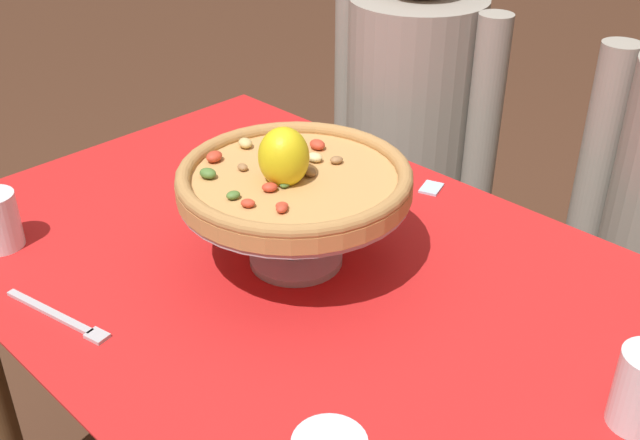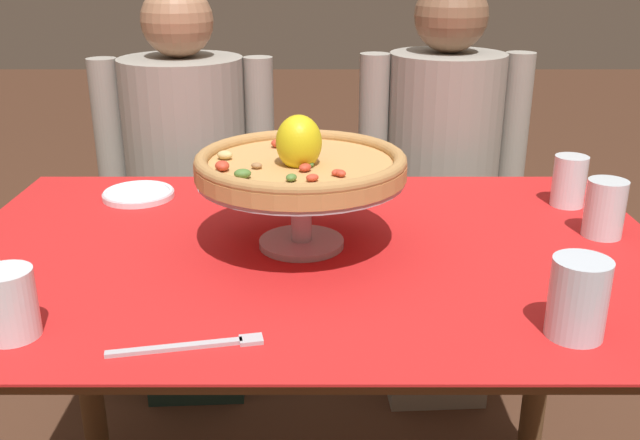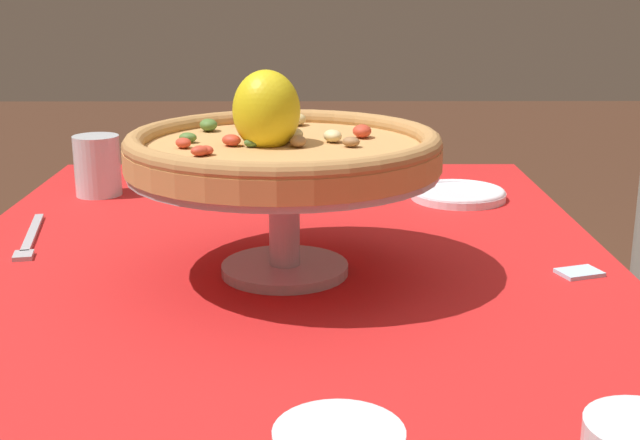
% 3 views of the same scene
% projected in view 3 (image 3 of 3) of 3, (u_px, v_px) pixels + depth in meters
% --- Properties ---
extents(dining_table, '(1.29, 0.86, 0.76)m').
position_uv_depth(dining_table, '(278.00, 363.00, 1.04)').
color(dining_table, brown).
rests_on(dining_table, ground).
extents(pizza_stand, '(0.36, 0.36, 0.13)m').
position_uv_depth(pizza_stand, '(284.00, 194.00, 1.00)').
color(pizza_stand, '#B7B7C1').
rests_on(pizza_stand, dining_table).
extents(pizza, '(0.37, 0.37, 0.11)m').
position_uv_depth(pizza, '(282.00, 146.00, 0.98)').
color(pizza, tan).
rests_on(pizza, pizza_stand).
extents(water_glass_front_left, '(0.08, 0.08, 0.10)m').
position_uv_depth(water_glass_front_left, '(98.00, 170.00, 1.39)').
color(water_glass_front_left, white).
rests_on(water_glass_front_left, dining_table).
extents(side_plate, '(0.15, 0.15, 0.02)m').
position_uv_depth(side_plate, '(458.00, 194.00, 1.37)').
color(side_plate, white).
rests_on(side_plate, dining_table).
extents(dinner_fork, '(0.21, 0.06, 0.01)m').
position_uv_depth(dinner_fork, '(30.00, 239.00, 1.15)').
color(dinner_fork, '#B7B7C1').
rests_on(dinner_fork, dining_table).
extents(sugar_packet, '(0.05, 0.06, 0.00)m').
position_uv_depth(sugar_packet, '(579.00, 273.00, 1.02)').
color(sugar_packet, silver).
rests_on(sugar_packet, dining_table).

